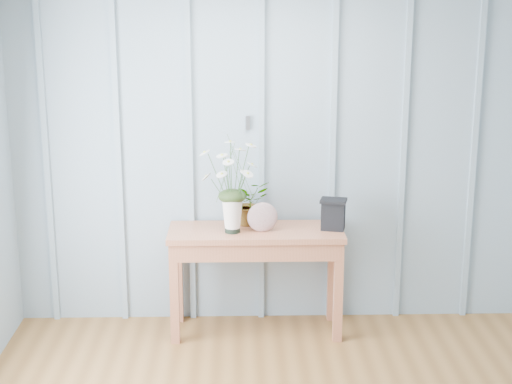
{
  "coord_description": "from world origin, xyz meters",
  "views": [
    {
      "loc": [
        -0.42,
        -3.14,
        2.36
      ],
      "look_at": [
        -0.29,
        1.94,
        1.03
      ],
      "focal_mm": 55.0,
      "sensor_mm": 36.0,
      "label": 1
    }
  ],
  "objects_px": {
    "sideboard": "(256,245)",
    "carved_box": "(333,214)",
    "daisy_vase": "(232,174)",
    "felt_disc_vessel": "(262,217)"
  },
  "relations": [
    {
      "from": "sideboard",
      "to": "felt_disc_vessel",
      "type": "bearing_deg",
      "value": -48.35
    },
    {
      "from": "sideboard",
      "to": "carved_box",
      "type": "relative_size",
      "value": 5.6
    },
    {
      "from": "sideboard",
      "to": "daisy_vase",
      "type": "relative_size",
      "value": 1.84
    },
    {
      "from": "daisy_vase",
      "to": "carved_box",
      "type": "distance_m",
      "value": 0.75
    },
    {
      "from": "felt_disc_vessel",
      "to": "carved_box",
      "type": "distance_m",
      "value": 0.49
    },
    {
      "from": "sideboard",
      "to": "daisy_vase",
      "type": "height_order",
      "value": "daisy_vase"
    },
    {
      "from": "carved_box",
      "to": "daisy_vase",
      "type": "bearing_deg",
      "value": -175.84
    },
    {
      "from": "sideboard",
      "to": "daisy_vase",
      "type": "bearing_deg",
      "value": -160.78
    },
    {
      "from": "felt_disc_vessel",
      "to": "carved_box",
      "type": "relative_size",
      "value": 0.97
    },
    {
      "from": "sideboard",
      "to": "carved_box",
      "type": "bearing_deg",
      "value": -0.6
    }
  ]
}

